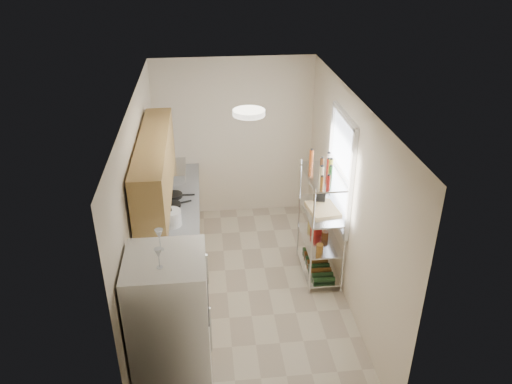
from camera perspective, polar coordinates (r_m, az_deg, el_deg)
room at (r=6.01m, az=-1.01°, el=-1.56°), size 2.52×4.42×2.62m
counter_run at (r=6.83m, az=-9.04°, el=-6.38°), size 0.63×3.51×0.90m
upper_cabinets at (r=5.88m, az=-11.44°, el=2.74°), size 0.33×2.20×0.72m
range_hood at (r=6.78m, az=-10.18°, el=2.38°), size 0.50×0.60×0.12m
window at (r=6.41m, az=9.65°, el=2.51°), size 0.06×1.00×1.46m
bakers_rack at (r=6.51m, az=7.61°, el=-1.29°), size 0.45×0.90×1.73m
ceiling_dome at (r=5.22m, az=-0.82°, el=9.07°), size 0.34×0.34×0.05m
refrigerator at (r=4.96m, az=-9.61°, el=-15.69°), size 0.71×0.71×1.73m
wine_glass_a at (r=4.48m, az=-10.95°, el=-5.38°), size 0.07×0.07×0.21m
wine_glass_b at (r=4.26m, az=-11.05°, el=-7.44°), size 0.07×0.07×0.19m
rice_cooker at (r=6.43m, az=-9.65°, el=-2.94°), size 0.26×0.26×0.21m
frying_pan_large at (r=6.90m, az=-9.53°, el=-1.47°), size 0.30×0.30×0.04m
frying_pan_small at (r=7.14m, az=-9.36°, el=-0.38°), size 0.25×0.25×0.05m
cutting_board at (r=6.55m, az=7.67°, el=-1.92°), size 0.41×0.50×0.03m
espresso_machine at (r=6.73m, az=7.33°, el=0.13°), size 0.22×0.27×0.27m
storage_bag at (r=6.87m, az=6.91°, el=-4.07°), size 0.13×0.16×0.16m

